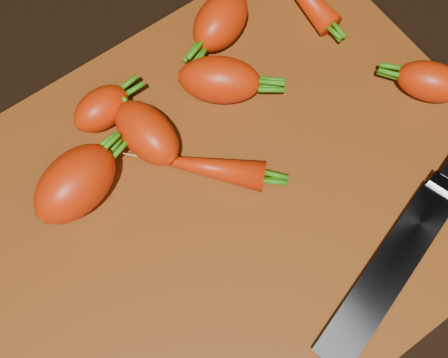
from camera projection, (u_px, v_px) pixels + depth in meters
ground at (230, 201)px, 0.59m from camera, size 2.00×2.00×0.01m
cutting_board at (230, 197)px, 0.58m from camera, size 0.50×0.40×0.01m
carrot_0 at (75, 184)px, 0.55m from camera, size 0.10×0.07×0.05m
carrot_1 at (220, 80)px, 0.59m from camera, size 0.09×0.09×0.05m
carrot_2 at (147, 133)px, 0.57m from camera, size 0.05×0.08×0.04m
carrot_3 at (221, 21)px, 0.62m from camera, size 0.09×0.07×0.05m
carrot_4 at (101, 109)px, 0.59m from camera, size 0.06×0.04×0.04m
carrot_5 at (431, 82)px, 0.60m from camera, size 0.07×0.08×0.04m
carrot_7 at (205, 167)px, 0.57m from camera, size 0.10×0.10×0.03m
knife at (399, 256)px, 0.54m from camera, size 0.30×0.12×0.02m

